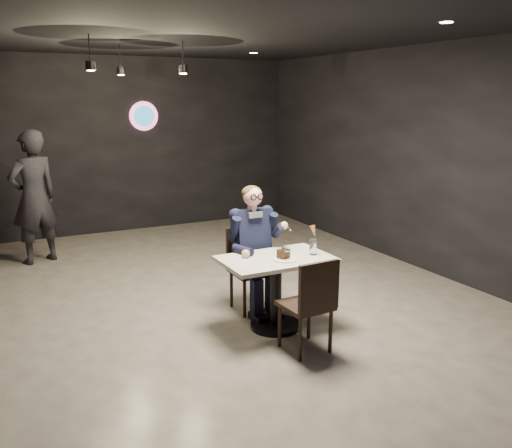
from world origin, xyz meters
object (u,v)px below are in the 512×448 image
chair_near (305,303)px  passerby (34,197)px  sundae_glass (313,247)px  chair_far (252,270)px  seated_man (252,247)px  main_table (276,293)px

chair_near → passerby: size_ratio=0.49×
chair_near → sundae_glass: 0.72m
chair_far → chair_near: same height
sundae_glass → passerby: (-2.31, 3.63, 0.11)m
chair_near → sundae_glass: size_ratio=5.60×
seated_man → sundae_glass: bearing=-58.3°
chair_near → seated_man: (0.00, 1.11, 0.26)m
chair_near → passerby: (-1.93, 4.12, 0.48)m
chair_far → chair_near: 1.11m
sundae_glass → passerby: 4.31m
chair_far → passerby: 3.60m
main_table → chair_near: 0.57m
chair_far → passerby: size_ratio=0.49×
main_table → passerby: (-1.93, 3.55, 0.57)m
seated_man → passerby: bearing=122.7°
seated_man → passerby: (-1.93, 3.00, 0.22)m
main_table → sundae_glass: bearing=-11.1°
chair_far → seated_man: (0.00, -0.00, 0.26)m
chair_far → passerby: (-1.93, 3.00, 0.48)m
sundae_glass → chair_near: bearing=-128.4°
chair_far → sundae_glass: 0.82m
seated_man → main_table: bearing=-90.0°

